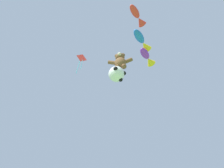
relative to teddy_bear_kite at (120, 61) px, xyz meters
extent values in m
ellipsoid|color=brown|center=(0.00, 0.01, -0.24)|extent=(0.83, 0.71, 1.01)
sphere|color=brown|center=(0.00, 0.01, 0.52)|extent=(0.70, 0.70, 0.70)
sphere|color=beige|center=(0.00, -0.29, 0.46)|extent=(0.29, 0.29, 0.29)
sphere|color=brown|center=(-0.25, 0.01, 0.79)|extent=(0.29, 0.29, 0.29)
cylinder|color=brown|center=(-0.60, 0.01, -0.06)|extent=(0.60, 0.27, 0.47)
sphere|color=brown|center=(-0.23, 0.01, -0.72)|extent=(0.38, 0.38, 0.38)
sphere|color=brown|center=(0.25, 0.01, 0.79)|extent=(0.29, 0.29, 0.29)
cylinder|color=brown|center=(0.60, 0.01, -0.06)|extent=(0.60, 0.27, 0.47)
sphere|color=brown|center=(0.23, 0.01, -0.72)|extent=(0.38, 0.38, 0.38)
sphere|color=white|center=(-0.32, 0.15, -1.32)|extent=(1.09, 1.09, 1.09)
sphere|color=black|center=(0.18, 0.15, -1.32)|extent=(0.30, 0.30, 0.30)
sphere|color=black|center=(-0.43, 0.49, -0.97)|extent=(0.30, 0.30, 0.30)
sphere|color=black|center=(-0.32, -0.34, -1.40)|extent=(0.30, 0.30, 0.30)
sphere|color=black|center=(-0.08, 0.32, -1.73)|extent=(0.30, 0.30, 0.30)
ellipsoid|color=purple|center=(2.08, 1.05, 2.36)|extent=(1.07, 1.34, 0.51)
cone|color=yellow|center=(2.50, 1.88, 2.36)|extent=(0.96, 0.93, 0.75)
sphere|color=black|center=(1.90, 0.71, 2.49)|extent=(0.13, 0.13, 0.13)
ellipsoid|color=blue|center=(1.71, -0.35, 2.84)|extent=(1.19, 1.53, 0.53)
cone|color=yellow|center=(2.20, 0.62, 2.84)|extent=(1.05, 1.04, 0.78)
sphere|color=black|center=(1.51, -0.75, 2.98)|extent=(0.14, 0.14, 0.14)
ellipsoid|color=red|center=(1.47, -2.47, 2.61)|extent=(0.97, 1.25, 0.43)
cone|color=red|center=(1.87, -1.67, 2.61)|extent=(0.85, 0.85, 0.63)
sphere|color=black|center=(1.30, -2.80, 2.73)|extent=(0.11, 0.11, 0.11)
cube|color=red|center=(-3.42, 0.78, 2.52)|extent=(0.79, 0.63, 0.99)
cylinder|color=#19ADB2|center=(-3.54, 0.80, 1.22)|extent=(0.03, 0.09, 1.97)
cylinder|color=#19ADB2|center=(-3.29, 0.79, 1.55)|extent=(0.03, 0.10, 1.31)
camera|label=1|loc=(0.41, -6.82, -10.75)|focal=28.00mm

